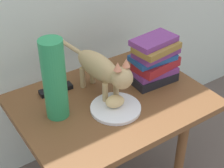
% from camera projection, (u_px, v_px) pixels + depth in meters
% --- Properties ---
extents(side_table, '(0.81, 0.61, 0.58)m').
position_uv_depth(side_table, '(112.00, 114.00, 1.52)').
color(side_table, brown).
rests_on(side_table, ground).
extents(plate, '(0.21, 0.21, 0.01)m').
position_uv_depth(plate, '(116.00, 108.00, 1.41)').
color(plate, white).
rests_on(plate, side_table).
extents(bread_roll, '(0.09, 0.08, 0.05)m').
position_uv_depth(bread_roll, '(115.00, 101.00, 1.40)').
color(bread_roll, '#E0BC7A').
rests_on(bread_roll, plate).
extents(cat, '(0.12, 0.48, 0.23)m').
position_uv_depth(cat, '(102.00, 69.00, 1.43)').
color(cat, tan).
rests_on(cat, side_table).
extents(book_stack, '(0.23, 0.16, 0.22)m').
position_uv_depth(book_stack, '(155.00, 61.00, 1.53)').
color(book_stack, black).
rests_on(book_stack, side_table).
extents(green_vase, '(0.09, 0.09, 0.34)m').
position_uv_depth(green_vase, '(54.00, 80.00, 1.30)').
color(green_vase, '#288C51').
rests_on(green_vase, side_table).
extents(tv_remote, '(0.15, 0.05, 0.02)m').
position_uv_depth(tv_remote, '(56.00, 89.00, 1.52)').
color(tv_remote, black).
rests_on(tv_remote, side_table).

